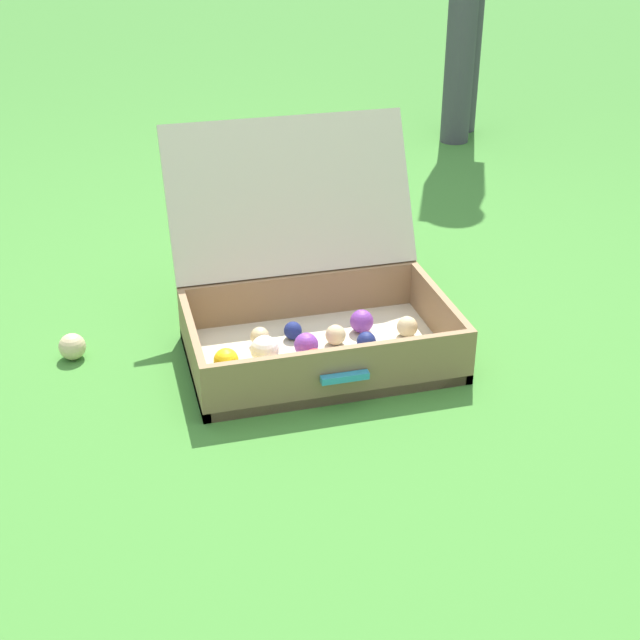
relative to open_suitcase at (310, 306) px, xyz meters
The scene contains 3 objects.
ground_plane 0.13m from the open_suitcase, 143.12° to the right, with size 16.00×16.00×0.00m, color #3D7A2D.
open_suitcase is the anchor object (origin of this frame).
stray_ball_on_grass 0.59m from the open_suitcase, behind, with size 0.07×0.07×0.07m, color #D1B784.
Camera 1 is at (-0.42, -1.85, 1.13)m, focal length 49.91 mm.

